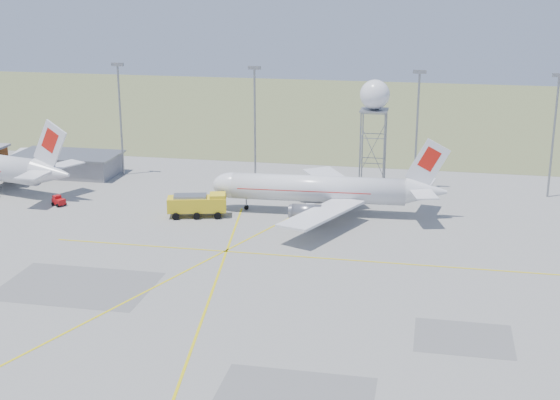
% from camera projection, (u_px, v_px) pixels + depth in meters
% --- Properties ---
extents(ground, '(400.00, 400.00, 0.00)m').
position_uv_depth(ground, '(202.00, 361.00, 75.37)').
color(ground, '#9F9F9A').
rests_on(ground, ground).
extents(grass_strip, '(400.00, 120.00, 0.03)m').
position_uv_depth(grass_strip, '(355.00, 112.00, 206.97)').
color(grass_strip, '#566B3A').
rests_on(grass_strip, ground).
extents(building_grey, '(19.00, 10.00, 3.90)m').
position_uv_depth(building_grey, '(68.00, 164.00, 143.46)').
color(building_grey, gray).
rests_on(building_grey, ground).
extents(mast_a, '(2.20, 0.50, 20.50)m').
position_uv_depth(mast_a, '(120.00, 110.00, 140.59)').
color(mast_a, gray).
rests_on(mast_a, ground).
extents(mast_b, '(2.20, 0.50, 20.50)m').
position_uv_depth(mast_b, '(255.00, 115.00, 135.87)').
color(mast_b, gray).
rests_on(mast_b, ground).
extents(mast_c, '(2.20, 0.50, 20.50)m').
position_uv_depth(mast_c, '(417.00, 120.00, 130.58)').
color(mast_c, gray).
rests_on(mast_c, ground).
extents(mast_d, '(2.20, 0.50, 20.50)m').
position_uv_depth(mast_d, '(554.00, 125.00, 126.43)').
color(mast_d, gray).
rests_on(mast_d, ground).
extents(airliner_main, '(36.42, 35.37, 12.39)m').
position_uv_depth(airliner_main, '(322.00, 190.00, 120.03)').
color(airliner_main, silver).
rests_on(airliner_main, ground).
extents(radar_tower, '(5.10, 5.10, 18.48)m').
position_uv_depth(radar_tower, '(374.00, 127.00, 134.09)').
color(radar_tower, gray).
rests_on(radar_tower, ground).
extents(fire_truck, '(9.39, 5.33, 3.57)m').
position_uv_depth(fire_truck, '(199.00, 206.00, 119.01)').
color(fire_truck, yellow).
rests_on(fire_truck, ground).
extents(baggage_tug, '(2.49, 2.41, 1.62)m').
position_uv_depth(baggage_tug, '(59.00, 202.00, 124.82)').
color(baggage_tug, '#A70B0E').
rests_on(baggage_tug, ground).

